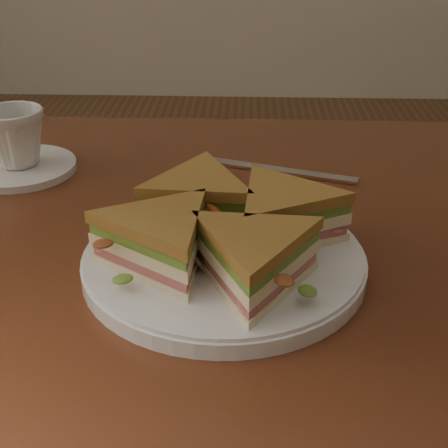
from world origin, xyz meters
The scene contains 8 objects.
table centered at (0.00, 0.00, 0.65)m, with size 1.20×0.80×0.75m.
plate centered at (-0.04, -0.06, 0.76)m, with size 0.28×0.28×0.02m, color silver.
sandwich_wedges centered at (-0.04, -0.06, 0.80)m, with size 0.30×0.30×0.06m.
crisps_mound centered at (-0.04, -0.06, 0.79)m, with size 0.09×0.09×0.05m, color #B44E17, non-canonical shape.
spoon centered at (-0.09, 0.07, 0.75)m, with size 0.18×0.03×0.01m.
knife centered at (0.02, 0.19, 0.75)m, with size 0.21×0.08×0.00m.
saucer centered at (-0.32, 0.17, 0.76)m, with size 0.15×0.15×0.01m, color silver.
coffee_cup centered at (-0.32, 0.17, 0.80)m, with size 0.08×0.08×0.08m, color silver.
Camera 1 is at (-0.02, -0.59, 1.09)m, focal length 50.00 mm.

